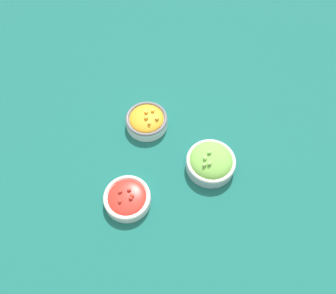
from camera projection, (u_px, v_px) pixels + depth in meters
ground_plane at (168, 152)px, 1.08m from camera, size 3.00×3.00×0.00m
bowl_cherry_tomatoes at (127, 198)px, 0.97m from camera, size 0.14×0.14×0.05m
bowl_lettuce at (211, 162)px, 1.02m from camera, size 0.16×0.16×0.08m
bowl_squash at (147, 120)px, 1.11m from camera, size 0.14×0.14×0.06m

